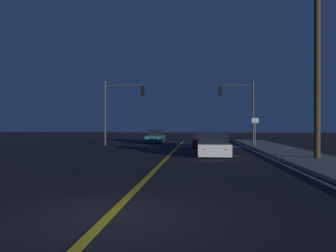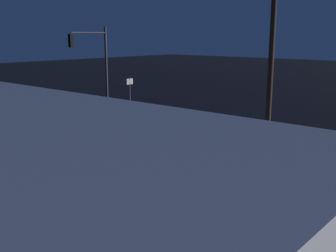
# 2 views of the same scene
# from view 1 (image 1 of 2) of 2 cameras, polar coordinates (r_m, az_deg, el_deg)

# --- Properties ---
(ground_plane) EXTENTS (160.00, 160.00, 0.00)m
(ground_plane) POSITION_cam_1_polar(r_m,az_deg,el_deg) (6.70, -10.66, -15.81)
(ground_plane) COLOR black
(sidewalk_right) EXTENTS (3.20, 40.94, 0.15)m
(sidewalk_right) POSITION_cam_1_polar(r_m,az_deg,el_deg) (18.58, 23.98, -5.37)
(sidewalk_right) COLOR gray
(sidewalk_right) RESTS_ON ground
(lane_line_center) EXTENTS (0.20, 38.66, 0.01)m
(lane_line_center) POSITION_cam_1_polar(r_m,az_deg,el_deg) (17.74, -0.27, -5.84)
(lane_line_center) COLOR gold
(lane_line_center) RESTS_ON ground
(lane_line_edge_right) EXTENTS (0.16, 38.66, 0.01)m
(lane_line_edge_right) POSITION_cam_1_polar(r_m,az_deg,el_deg) (18.09, 18.38, -5.73)
(lane_line_edge_right) COLOR silver
(lane_line_edge_right) RESTS_ON ground
(stop_bar) EXTENTS (6.04, 0.50, 0.01)m
(stop_bar) POSITION_cam_1_polar(r_m,az_deg,el_deg) (27.51, 8.14, -3.74)
(stop_bar) COLOR silver
(stop_bar) RESTS_ON ground
(car_mid_block_teal) EXTENTS (1.87, 4.66, 1.34)m
(car_mid_block_teal) POSITION_cam_1_polar(r_m,az_deg,el_deg) (34.27, -2.19, -2.03)
(car_mid_block_teal) COLOR #195960
(car_mid_block_teal) RESTS_ON ground
(car_following_oncoming_white) EXTENTS (1.97, 4.33, 1.34)m
(car_following_oncoming_white) POSITION_cam_1_polar(r_m,az_deg,el_deg) (19.43, 8.24, -3.62)
(car_following_oncoming_white) COLOR silver
(car_following_oncoming_white) RESTS_ON ground
(car_parked_curb_red) EXTENTS (2.13, 4.70, 1.34)m
(car_parked_curb_red) POSITION_cam_1_polar(r_m,az_deg,el_deg) (25.82, 6.80, -2.71)
(car_parked_curb_red) COLOR maroon
(car_parked_curb_red) RESTS_ON ground
(traffic_signal_near_right) EXTENTS (3.28, 0.28, 6.01)m
(traffic_signal_near_right) POSITION_cam_1_polar(r_m,az_deg,el_deg) (30.06, 13.12, 4.12)
(traffic_signal_near_right) COLOR #38383D
(traffic_signal_near_right) RESTS_ON ground
(traffic_signal_far_left) EXTENTS (3.74, 0.28, 5.94)m
(traffic_signal_far_left) POSITION_cam_1_polar(r_m,az_deg,el_deg) (29.34, -8.94, 4.20)
(traffic_signal_far_left) COLOR #38383D
(traffic_signal_far_left) RESTS_ON ground
(utility_pole_right) EXTENTS (1.99, 0.31, 10.06)m
(utility_pole_right) POSITION_cam_1_polar(r_m,az_deg,el_deg) (18.35, 25.50, 10.76)
(utility_pole_right) COLOR #42301E
(utility_pole_right) RESTS_ON ground
(street_sign_corner) EXTENTS (0.56, 0.06, 2.52)m
(street_sign_corner) POSITION_cam_1_polar(r_m,az_deg,el_deg) (27.34, 15.57, -0.24)
(street_sign_corner) COLOR slate
(street_sign_corner) RESTS_ON ground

